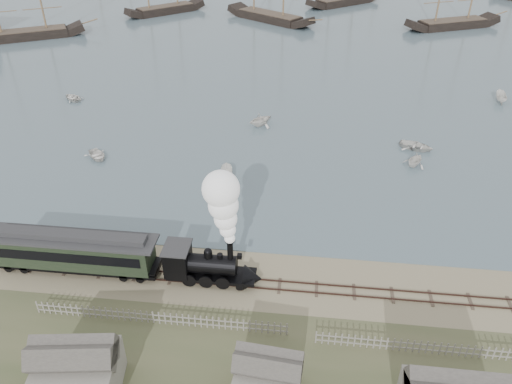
# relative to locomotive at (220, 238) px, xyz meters

# --- Properties ---
(ground) EXTENTS (600.00, 600.00, 0.00)m
(ground) POSITION_rel_locomotive_xyz_m (2.73, 2.00, -4.53)
(ground) COLOR gray
(ground) RESTS_ON ground
(rail_track) EXTENTS (120.00, 1.80, 0.16)m
(rail_track) POSITION_rel_locomotive_xyz_m (2.73, 0.00, -4.49)
(rail_track) COLOR #3D2721
(rail_track) RESTS_ON ground
(picket_fence_west) EXTENTS (19.00, 0.10, 1.20)m
(picket_fence_west) POSITION_rel_locomotive_xyz_m (-3.77, -5.00, -4.53)
(picket_fence_west) COLOR gray
(picket_fence_west) RESTS_ON ground
(picket_fence_east) EXTENTS (15.00, 0.10, 1.20)m
(picket_fence_east) POSITION_rel_locomotive_xyz_m (15.23, -5.50, -4.53)
(picket_fence_east) COLOR gray
(picket_fence_east) RESTS_ON ground
(locomotive) EXTENTS (7.89, 2.95, 9.84)m
(locomotive) POSITION_rel_locomotive_xyz_m (0.00, 0.00, 0.00)
(locomotive) COLOR black
(locomotive) RESTS_ON ground
(passenger_coach) EXTENTS (13.89, 2.68, 3.37)m
(passenger_coach) POSITION_rel_locomotive_xyz_m (-12.20, 0.00, -2.40)
(passenger_coach) COLOR black
(passenger_coach) RESTS_ON ground
(beached_dinghy) EXTENTS (3.87, 4.19, 0.71)m
(beached_dinghy) POSITION_rel_locomotive_xyz_m (-9.15, 2.97, -4.18)
(beached_dinghy) COLOR white
(beached_dinghy) RESTS_ON ground
(rowboat_0) EXTENTS (4.17, 4.07, 0.71)m
(rowboat_0) POSITION_rel_locomotive_xyz_m (-18.06, 18.81, -4.12)
(rowboat_0) COLOR white
(rowboat_0) RESTS_ON harbor_water
(rowboat_1) EXTENTS (4.54, 4.56, 1.82)m
(rowboat_1) POSITION_rel_locomotive_xyz_m (-0.04, 29.77, -3.56)
(rowboat_1) COLOR white
(rowboat_1) RESTS_ON harbor_water
(rowboat_2) EXTENTS (3.69, 1.83, 1.36)m
(rowboat_2) POSITION_rel_locomotive_xyz_m (-2.20, 15.45, -3.79)
(rowboat_2) COLOR white
(rowboat_2) RESTS_ON harbor_water
(rowboat_3) EXTENTS (4.22, 4.81, 0.83)m
(rowboat_3) POSITION_rel_locomotive_xyz_m (19.32, 25.40, -4.06)
(rowboat_3) COLOR white
(rowboat_3) RESTS_ON harbor_water
(rowboat_4) EXTENTS (3.90, 3.78, 1.57)m
(rowboat_4) POSITION_rel_locomotive_xyz_m (18.50, 21.25, -3.69)
(rowboat_4) COLOR white
(rowboat_4) RESTS_ON harbor_water
(rowboat_5) EXTENTS (3.63, 1.73, 1.35)m
(rowboat_5) POSITION_rel_locomotive_xyz_m (33.68, 41.72, -3.80)
(rowboat_5) COLOR white
(rowboat_5) RESTS_ON harbor_water
(rowboat_6) EXTENTS (3.89, 4.10, 0.69)m
(rowboat_6) POSITION_rel_locomotive_xyz_m (-28.36, 35.40, -4.13)
(rowboat_6) COLOR white
(rowboat_6) RESTS_ON harbor_water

